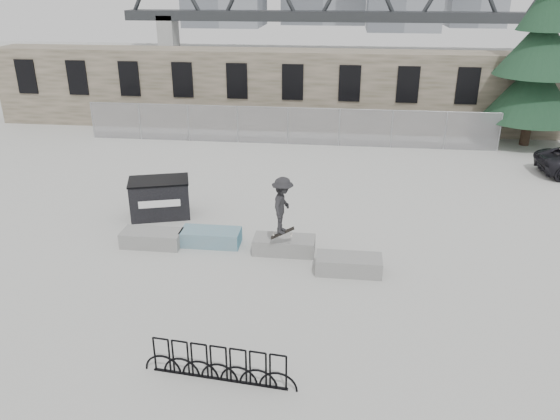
{
  "coord_description": "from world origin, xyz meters",
  "views": [
    {
      "loc": [
        3.01,
        -16.05,
        8.32
      ],
      "look_at": [
        1.04,
        0.31,
        1.3
      ],
      "focal_mm": 35.0,
      "sensor_mm": 36.0,
      "label": 1
    }
  ],
  "objects_px": {
    "planter_offset": "(349,264)",
    "spruce_tree": "(540,56)",
    "bike_rack": "(219,364)",
    "skateboarder": "(283,206)",
    "planter_center_right": "(284,244)",
    "dumpster": "(160,198)",
    "planter_far_left": "(152,238)",
    "planter_center_left": "(211,237)"
  },
  "relations": [
    {
      "from": "planter_center_right",
      "to": "dumpster",
      "type": "bearing_deg",
      "value": 154.04
    },
    {
      "from": "planter_center_left",
      "to": "bike_rack",
      "type": "relative_size",
      "value": 0.56
    },
    {
      "from": "bike_rack",
      "to": "skateboarder",
      "type": "height_order",
      "value": "skateboarder"
    },
    {
      "from": "dumpster",
      "to": "bike_rack",
      "type": "xyz_separation_m",
      "value": [
        4.23,
        -8.76,
        -0.29
      ]
    },
    {
      "from": "planter_center_left",
      "to": "bike_rack",
      "type": "distance_m",
      "value": 6.87
    },
    {
      "from": "skateboarder",
      "to": "bike_rack",
      "type": "bearing_deg",
      "value": 178.93
    },
    {
      "from": "bike_rack",
      "to": "spruce_tree",
      "type": "bearing_deg",
      "value": 59.04
    },
    {
      "from": "planter_center_right",
      "to": "skateboarder",
      "type": "xyz_separation_m",
      "value": [
        0.01,
        -0.53,
        1.6
      ]
    },
    {
      "from": "dumpster",
      "to": "spruce_tree",
      "type": "bearing_deg",
      "value": 18.3
    },
    {
      "from": "planter_far_left",
      "to": "skateboarder",
      "type": "height_order",
      "value": "skateboarder"
    },
    {
      "from": "planter_center_left",
      "to": "planter_far_left",
      "type": "bearing_deg",
      "value": -170.55
    },
    {
      "from": "skateboarder",
      "to": "dumpster",
      "type": "bearing_deg",
      "value": 65.61
    },
    {
      "from": "planter_center_right",
      "to": "bike_rack",
      "type": "bearing_deg",
      "value": -96.68
    },
    {
      "from": "planter_far_left",
      "to": "planter_offset",
      "type": "height_order",
      "value": "same"
    },
    {
      "from": "bike_rack",
      "to": "dumpster",
      "type": "bearing_deg",
      "value": 115.75
    },
    {
      "from": "planter_offset",
      "to": "bike_rack",
      "type": "distance_m",
      "value": 5.99
    },
    {
      "from": "spruce_tree",
      "to": "planter_center_left",
      "type": "bearing_deg",
      "value": -135.54
    },
    {
      "from": "planter_offset",
      "to": "skateboarder",
      "type": "height_order",
      "value": "skateboarder"
    },
    {
      "from": "dumpster",
      "to": "bike_rack",
      "type": "distance_m",
      "value": 9.73
    },
    {
      "from": "planter_far_left",
      "to": "planter_center_right",
      "type": "distance_m",
      "value": 4.47
    },
    {
      "from": "skateboarder",
      "to": "planter_offset",
      "type": "bearing_deg",
      "value": -98.16
    },
    {
      "from": "bike_rack",
      "to": "spruce_tree",
      "type": "relative_size",
      "value": 0.31
    },
    {
      "from": "planter_far_left",
      "to": "skateboarder",
      "type": "relative_size",
      "value": 0.99
    },
    {
      "from": "dumpster",
      "to": "skateboarder",
      "type": "relative_size",
      "value": 1.23
    },
    {
      "from": "planter_center_left",
      "to": "dumpster",
      "type": "distance_m",
      "value": 3.27
    },
    {
      "from": "planter_offset",
      "to": "spruce_tree",
      "type": "xyz_separation_m",
      "value": [
        9.38,
        15.12,
        4.38
      ]
    },
    {
      "from": "planter_far_left",
      "to": "bike_rack",
      "type": "height_order",
      "value": "bike_rack"
    },
    {
      "from": "planter_offset",
      "to": "spruce_tree",
      "type": "height_order",
      "value": "spruce_tree"
    },
    {
      "from": "planter_center_right",
      "to": "spruce_tree",
      "type": "distance_m",
      "value": 18.67
    },
    {
      "from": "spruce_tree",
      "to": "skateboarder",
      "type": "distance_m",
      "value": 18.77
    },
    {
      "from": "bike_rack",
      "to": "spruce_tree",
      "type": "distance_m",
      "value": 24.15
    },
    {
      "from": "bike_rack",
      "to": "spruce_tree",
      "type": "xyz_separation_m",
      "value": [
        12.23,
        20.39,
        4.22
      ]
    },
    {
      "from": "planter_far_left",
      "to": "dumpster",
      "type": "bearing_deg",
      "value": 101.44
    },
    {
      "from": "planter_center_right",
      "to": "bike_rack",
      "type": "height_order",
      "value": "bike_rack"
    },
    {
      "from": "planter_offset",
      "to": "skateboarder",
      "type": "distance_m",
      "value": 2.7
    },
    {
      "from": "planter_far_left",
      "to": "spruce_tree",
      "type": "bearing_deg",
      "value": 41.42
    },
    {
      "from": "planter_far_left",
      "to": "planter_offset",
      "type": "bearing_deg",
      "value": -8.98
    },
    {
      "from": "planter_far_left",
      "to": "planter_offset",
      "type": "distance_m",
      "value": 6.67
    },
    {
      "from": "planter_center_left",
      "to": "skateboarder",
      "type": "bearing_deg",
      "value": -17.94
    },
    {
      "from": "planter_offset",
      "to": "dumpster",
      "type": "bearing_deg",
      "value": 153.74
    },
    {
      "from": "planter_center_left",
      "to": "planter_center_right",
      "type": "xyz_separation_m",
      "value": [
        2.53,
        -0.29,
        0.0
      ]
    },
    {
      "from": "planter_center_right",
      "to": "bike_rack",
      "type": "distance_m",
      "value": 6.39
    }
  ]
}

